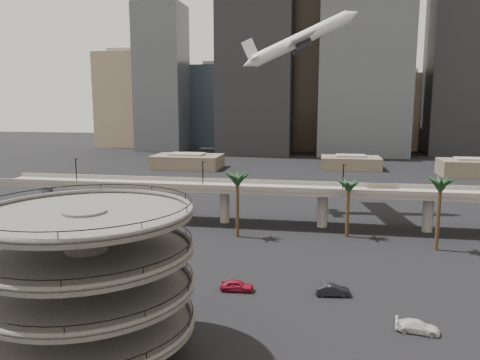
% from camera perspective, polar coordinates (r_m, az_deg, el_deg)
% --- Properties ---
extents(ground, '(700.00, 700.00, 0.00)m').
position_cam_1_polar(ground, '(55.23, -2.62, -19.98)').
color(ground, black).
rests_on(ground, ground).
extents(parking_ramp, '(22.20, 22.20, 17.35)m').
position_cam_1_polar(parking_ramp, '(52.01, -18.08, -10.46)').
color(parking_ramp, '#454341').
rests_on(parking_ramp, ground).
extents(overpass, '(130.00, 9.30, 14.70)m').
position_cam_1_polar(overpass, '(104.35, 4.03, -1.52)').
color(overpass, gray).
rests_on(overpass, ground).
extents(palm_trees, '(42.40, 10.40, 14.00)m').
position_cam_1_polar(palm_trees, '(92.92, 11.99, -0.50)').
color(palm_trees, '#402E1B').
rests_on(palm_trees, ground).
extents(low_buildings, '(135.00, 27.50, 6.80)m').
position_cam_1_polar(low_buildings, '(190.77, 8.91, 2.01)').
color(low_buildings, brown).
rests_on(low_buildings, ground).
extents(skyline, '(269.00, 86.00, 126.45)m').
position_cam_1_polar(skyline, '(264.69, 11.38, 13.40)').
color(skyline, gray).
rests_on(skyline, ground).
extents(airborne_jet, '(29.37, 27.33, 15.68)m').
position_cam_1_polar(airborne_jet, '(120.44, 7.28, 16.56)').
color(airborne_jet, silver).
rests_on(airborne_jet, ground).
extents(car_a, '(4.95, 2.20, 1.66)m').
position_cam_1_polar(car_a, '(69.68, -0.38, -12.74)').
color(car_a, maroon).
rests_on(car_a, ground).
extents(car_b, '(5.10, 2.38, 1.62)m').
position_cam_1_polar(car_b, '(69.42, 11.24, -13.03)').
color(car_b, black).
rests_on(car_b, ground).
extents(car_c, '(5.29, 2.76, 1.46)m').
position_cam_1_polar(car_c, '(62.12, 20.80, -16.35)').
color(car_c, silver).
rests_on(car_c, ground).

